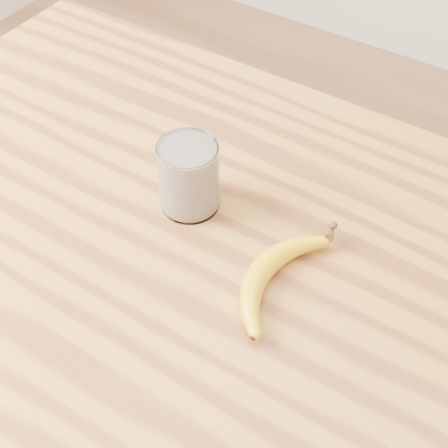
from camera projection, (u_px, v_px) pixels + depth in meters
The scene contains 3 objects.
table at pixel (189, 283), 0.99m from camera, with size 1.20×0.80×0.90m.
smoothie_glass at pixel (189, 176), 0.89m from camera, with size 0.09×0.09×0.11m.
banana at pixel (262, 269), 0.83m from camera, with size 0.10×0.27×0.03m, color gold, non-canonical shape.
Camera 1 is at (0.37, -0.47, 1.57)m, focal length 50.00 mm.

